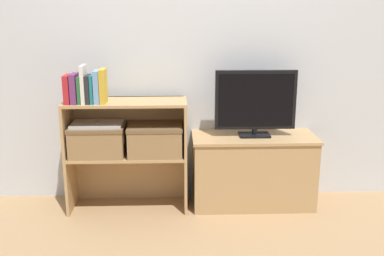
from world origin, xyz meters
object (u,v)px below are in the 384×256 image
at_px(book_crimson, 68,89).
at_px(book_skyblue, 97,87).
at_px(storage_basket_left, 98,139).
at_px(book_plum, 75,88).
at_px(tv_stand, 253,170).
at_px(book_mustard, 103,86).
at_px(storage_basket_right, 155,138).
at_px(book_forest, 80,90).
at_px(book_teal, 92,89).
at_px(laptop, 97,124).
at_px(tv, 255,102).
at_px(book_ivory, 84,84).
at_px(book_charcoal, 88,89).

height_order(book_crimson, book_skyblue, book_skyblue).
bearing_deg(storage_basket_left, book_plum, -158.17).
distance_m(tv_stand, book_skyblue, 1.27).
bearing_deg(book_mustard, storage_basket_right, 8.63).
height_order(book_forest, storage_basket_right, book_forest).
bearing_deg(book_teal, storage_basket_right, 7.12).
xyz_separation_m(book_mustard, laptop, (-0.06, 0.05, -0.28)).
height_order(tv, book_mustard, book_mustard).
distance_m(book_teal, storage_basket_right, 0.56).
bearing_deg(book_ivory, book_skyblue, 0.00).
relative_size(book_skyblue, storage_basket_left, 0.58).
relative_size(book_crimson, storage_basket_right, 0.50).
xyz_separation_m(tv_stand, book_plum, (-1.25, -0.09, 0.63)).
bearing_deg(book_crimson, book_plum, 0.00).
bearing_deg(book_charcoal, book_mustard, 0.00).
distance_m(tv_stand, book_mustard, 1.24).
height_order(book_teal, laptop, book_teal).
bearing_deg(book_teal, book_plum, 180.00).
height_order(book_forest, book_mustard, book_mustard).
distance_m(book_plum, book_teal, 0.12).
height_order(book_ivory, book_mustard, book_ivory).
bearing_deg(laptop, book_mustard, -38.85).
xyz_separation_m(tv, book_plum, (-1.25, -0.08, 0.12)).
xyz_separation_m(tv_stand, storage_basket_left, (-1.12, -0.03, 0.27)).
height_order(book_mustard, storage_basket_right, book_mustard).
distance_m(book_crimson, storage_basket_left, 0.41).
height_order(book_plum, storage_basket_right, book_plum).
bearing_deg(book_mustard, book_teal, -180.00).
height_order(book_plum, book_forest, book_plum).
xyz_separation_m(tv_stand, book_forest, (-1.21, -0.09, 0.63)).
bearing_deg(laptop, book_crimson, -163.41).
relative_size(tv, storage_basket_left, 1.50).
distance_m(tv, book_mustard, 1.07).
xyz_separation_m(book_teal, book_skyblue, (0.03, 0.00, 0.02)).
height_order(book_mustard, laptop, book_mustard).
relative_size(book_teal, storage_basket_right, 0.50).
height_order(book_crimson, laptop, book_crimson).
relative_size(tv, laptop, 1.63).
height_order(book_ivory, book_charcoal, book_ivory).
distance_m(storage_basket_right, laptop, 0.42).
distance_m(tv, storage_basket_left, 1.15).
relative_size(book_plum, book_teal, 1.05).
bearing_deg(book_plum, tv_stand, 3.95).
xyz_separation_m(tv, book_charcoal, (-1.16, -0.08, 0.11)).
xyz_separation_m(book_crimson, book_plum, (0.04, 0.00, 0.00)).
bearing_deg(book_ivory, tv, 4.09).
relative_size(book_crimson, book_charcoal, 1.01).
bearing_deg(laptop, tv_stand, 1.76).
relative_size(book_ivory, laptop, 0.73).
distance_m(book_mustard, laptop, 0.29).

